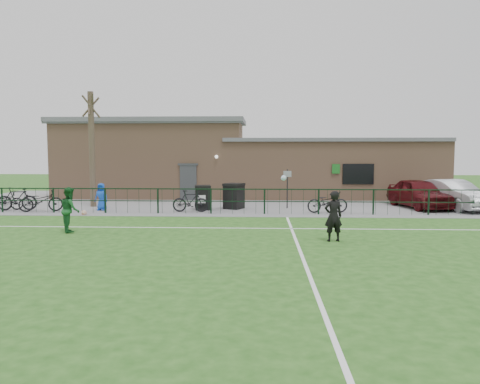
{
  "coord_description": "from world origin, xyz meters",
  "views": [
    {
      "loc": [
        0.86,
        -13.6,
        2.93
      ],
      "look_at": [
        0.0,
        5.0,
        1.3
      ],
      "focal_mm": 35.0,
      "sensor_mm": 36.0,
      "label": 1
    }
  ],
  "objects_px": {
    "bicycle_a": "(4,201)",
    "ball_ground": "(84,213)",
    "bare_tree": "(92,150)",
    "spectator_child": "(101,197)",
    "car_maroon": "(419,193)",
    "sign_post": "(287,189)",
    "bicycle_e": "(327,202)",
    "bicycle_b": "(17,199)",
    "outfield_player": "(70,210)",
    "bicycle_d": "(190,201)",
    "car_silver": "(452,194)",
    "wheelie_bin_right": "(234,197)",
    "wheelie_bin_left": "(203,198)",
    "bicycle_c": "(41,201)"
  },
  "relations": [
    {
      "from": "car_silver",
      "to": "spectator_child",
      "type": "relative_size",
      "value": 3.35
    },
    {
      "from": "bicycle_a",
      "to": "outfield_player",
      "type": "distance_m",
      "value": 8.27
    },
    {
      "from": "wheelie_bin_right",
      "to": "bicycle_d",
      "type": "bearing_deg",
      "value": -120.87
    },
    {
      "from": "sign_post",
      "to": "bicycle_c",
      "type": "height_order",
      "value": "sign_post"
    },
    {
      "from": "bicycle_e",
      "to": "bicycle_b",
      "type": "bearing_deg",
      "value": 81.08
    },
    {
      "from": "spectator_child",
      "to": "ball_ground",
      "type": "bearing_deg",
      "value": -91.01
    },
    {
      "from": "ball_ground",
      "to": "outfield_player",
      "type": "bearing_deg",
      "value": -74.86
    },
    {
      "from": "bare_tree",
      "to": "wheelie_bin_right",
      "type": "distance_m",
      "value": 7.86
    },
    {
      "from": "bicycle_e",
      "to": "outfield_player",
      "type": "relative_size",
      "value": 1.18
    },
    {
      "from": "bicycle_b",
      "to": "spectator_child",
      "type": "height_order",
      "value": "spectator_child"
    },
    {
      "from": "car_maroon",
      "to": "bicycle_b",
      "type": "xyz_separation_m",
      "value": [
        -20.12,
        -1.97,
        -0.19
      ]
    },
    {
      "from": "wheelie_bin_left",
      "to": "sign_post",
      "type": "relative_size",
      "value": 0.56
    },
    {
      "from": "bicycle_a",
      "to": "wheelie_bin_right",
      "type": "bearing_deg",
      "value": -104.26
    },
    {
      "from": "wheelie_bin_right",
      "to": "bicycle_b",
      "type": "relative_size",
      "value": 0.63
    },
    {
      "from": "bicycle_b",
      "to": "bicycle_c",
      "type": "relative_size",
      "value": 0.94
    },
    {
      "from": "car_maroon",
      "to": "bare_tree",
      "type": "bearing_deg",
      "value": 170.46
    },
    {
      "from": "bicycle_b",
      "to": "outfield_player",
      "type": "height_order",
      "value": "outfield_player"
    },
    {
      "from": "bicycle_b",
      "to": "car_maroon",
      "type": "bearing_deg",
      "value": -94.13
    },
    {
      "from": "bicycle_a",
      "to": "ball_ground",
      "type": "height_order",
      "value": "bicycle_a"
    },
    {
      "from": "outfield_player",
      "to": "car_maroon",
      "type": "bearing_deg",
      "value": -90.73
    },
    {
      "from": "bare_tree",
      "to": "spectator_child",
      "type": "bearing_deg",
      "value": -57.7
    },
    {
      "from": "bicycle_d",
      "to": "sign_post",
      "type": "bearing_deg",
      "value": -68.66
    },
    {
      "from": "car_maroon",
      "to": "car_silver",
      "type": "distance_m",
      "value": 1.57
    },
    {
      "from": "bicycle_b",
      "to": "sign_post",
      "type": "bearing_deg",
      "value": -93.66
    },
    {
      "from": "sign_post",
      "to": "bicycle_a",
      "type": "height_order",
      "value": "sign_post"
    },
    {
      "from": "bicycle_e",
      "to": "wheelie_bin_left",
      "type": "bearing_deg",
      "value": 73.16
    },
    {
      "from": "car_silver",
      "to": "bicycle_a",
      "type": "distance_m",
      "value": 22.38
    },
    {
      "from": "spectator_child",
      "to": "bicycle_b",
      "type": "bearing_deg",
      "value": -170.29
    },
    {
      "from": "bicycle_c",
      "to": "outfield_player",
      "type": "height_order",
      "value": "outfield_player"
    },
    {
      "from": "ball_ground",
      "to": "car_silver",
      "type": "bearing_deg",
      "value": 9.6
    },
    {
      "from": "bare_tree",
      "to": "spectator_child",
      "type": "relative_size",
      "value": 4.48
    },
    {
      "from": "bicycle_a",
      "to": "bicycle_b",
      "type": "bearing_deg",
      "value": -114.14
    },
    {
      "from": "bicycle_a",
      "to": "ball_ground",
      "type": "distance_m",
      "value": 4.88
    },
    {
      "from": "bicycle_e",
      "to": "spectator_child",
      "type": "relative_size",
      "value": 1.44
    },
    {
      "from": "wheelie_bin_left",
      "to": "bicycle_a",
      "type": "height_order",
      "value": "wheelie_bin_left"
    },
    {
      "from": "sign_post",
      "to": "spectator_child",
      "type": "bearing_deg",
      "value": -172.57
    },
    {
      "from": "bare_tree",
      "to": "wheelie_bin_right",
      "type": "relative_size",
      "value": 5.0
    },
    {
      "from": "bicycle_d",
      "to": "spectator_child",
      "type": "bearing_deg",
      "value": 86.22
    },
    {
      "from": "bicycle_a",
      "to": "ball_ground",
      "type": "bearing_deg",
      "value": -128.19
    },
    {
      "from": "sign_post",
      "to": "bicycle_e",
      "type": "height_order",
      "value": "sign_post"
    },
    {
      "from": "sign_post",
      "to": "ball_ground",
      "type": "height_order",
      "value": "sign_post"
    },
    {
      "from": "sign_post",
      "to": "bicycle_d",
      "type": "height_order",
      "value": "sign_post"
    },
    {
      "from": "car_silver",
      "to": "bicycle_c",
      "type": "relative_size",
      "value": 2.23
    },
    {
      "from": "ball_ground",
      "to": "bicycle_d",
      "type": "bearing_deg",
      "value": 14.79
    },
    {
      "from": "wheelie_bin_left",
      "to": "bicycle_b",
      "type": "bearing_deg",
      "value": 175.47
    },
    {
      "from": "bicycle_b",
      "to": "bicycle_e",
      "type": "distance_m",
      "value": 15.16
    },
    {
      "from": "car_silver",
      "to": "spectator_child",
      "type": "height_order",
      "value": "car_silver"
    },
    {
      "from": "bicycle_d",
      "to": "bicycle_a",
      "type": "bearing_deg",
      "value": 90.23
    },
    {
      "from": "bare_tree",
      "to": "bicycle_b",
      "type": "distance_m",
      "value": 4.36
    },
    {
      "from": "bicycle_a",
      "to": "bicycle_b",
      "type": "relative_size",
      "value": 0.94
    }
  ]
}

